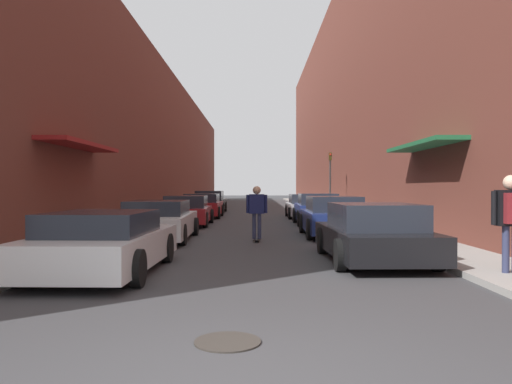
% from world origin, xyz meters
% --- Properties ---
extents(ground, '(141.87, 141.87, 0.00)m').
position_xyz_m(ground, '(0.00, 25.80, 0.00)').
color(ground, '#38383A').
extents(curb_strip_left, '(1.80, 64.49, 0.12)m').
position_xyz_m(curb_strip_left, '(-4.71, 32.24, 0.06)').
color(curb_strip_left, gray).
rests_on(curb_strip_left, ground).
extents(curb_strip_right, '(1.80, 64.49, 0.12)m').
position_xyz_m(curb_strip_right, '(4.71, 32.24, 0.06)').
color(curb_strip_right, gray).
rests_on(curb_strip_right, ground).
extents(building_row_left, '(4.90, 64.49, 9.56)m').
position_xyz_m(building_row_left, '(-7.61, 32.24, 4.78)').
color(building_row_left, brown).
rests_on(building_row_left, ground).
extents(building_row_right, '(4.90, 64.49, 15.31)m').
position_xyz_m(building_row_right, '(7.61, 32.24, 7.65)').
color(building_row_right, brown).
rests_on(building_row_right, ground).
extents(parked_car_left_0, '(2.07, 4.41, 1.17)m').
position_xyz_m(parked_car_left_0, '(-2.74, 5.50, 0.58)').
color(parked_car_left_0, silver).
rests_on(parked_car_left_0, ground).
extents(parked_car_left_1, '(2.03, 4.73, 1.22)m').
position_xyz_m(parked_car_left_1, '(-2.85, 11.43, 0.59)').
color(parked_car_left_1, silver).
rests_on(parked_car_left_1, ground).
extents(parked_car_left_2, '(2.00, 4.33, 1.27)m').
position_xyz_m(parked_car_left_2, '(-2.83, 17.39, 0.61)').
color(parked_car_left_2, maroon).
rests_on(parked_car_left_2, ground).
extents(parked_car_left_3, '(2.07, 4.15, 1.28)m').
position_xyz_m(parked_car_left_3, '(-2.76, 22.90, 0.62)').
color(parked_car_left_3, maroon).
rests_on(parked_car_left_3, ground).
extents(parked_car_left_4, '(2.02, 4.03, 1.40)m').
position_xyz_m(parked_car_left_4, '(-2.87, 28.41, 0.67)').
color(parked_car_left_4, black).
rests_on(parked_car_left_4, ground).
extents(parked_car_right_0, '(2.06, 4.26, 1.27)m').
position_xyz_m(parked_car_right_0, '(2.67, 6.98, 0.61)').
color(parked_car_right_0, black).
rests_on(parked_car_right_0, ground).
extents(parked_car_right_1, '(1.97, 4.03, 1.33)m').
position_xyz_m(parked_car_right_1, '(2.66, 12.65, 0.64)').
color(parked_car_right_1, navy).
rests_on(parked_car_right_1, ground).
extents(parked_car_right_2, '(1.92, 3.96, 1.36)m').
position_xyz_m(parked_car_right_2, '(2.79, 17.86, 0.66)').
color(parked_car_right_2, navy).
rests_on(parked_car_right_2, ground).
extents(parked_car_right_3, '(1.92, 4.16, 1.26)m').
position_xyz_m(parked_car_right_3, '(2.72, 22.73, 0.60)').
color(parked_car_right_3, '#B7B7BC').
rests_on(parked_car_right_3, ground).
extents(skateboarder, '(0.63, 0.78, 1.66)m').
position_xyz_m(skateboarder, '(0.14, 11.10, 1.02)').
color(skateboarder, black).
rests_on(skateboarder, ground).
extents(manhole_cover, '(0.70, 0.70, 0.02)m').
position_xyz_m(manhole_cover, '(-0.18, 1.35, 0.01)').
color(manhole_cover, '#332D28').
rests_on(manhole_cover, ground).
extents(traffic_light, '(0.16, 0.22, 3.54)m').
position_xyz_m(traffic_light, '(4.47, 25.39, 2.31)').
color(traffic_light, '#2D2D2D').
rests_on(traffic_light, curb_strip_right).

